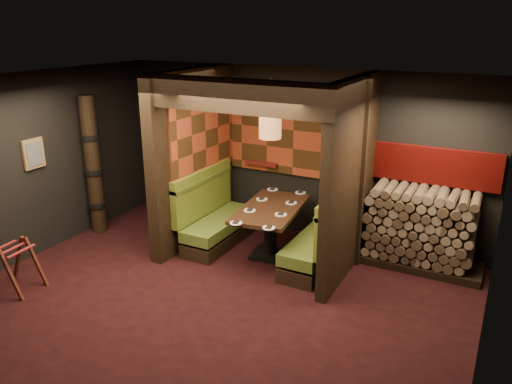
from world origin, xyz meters
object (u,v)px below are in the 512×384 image
(booth_bench_right, at_px, (322,242))
(dining_table, at_px, (271,221))
(firewood_stack, at_px, (425,229))
(luggage_rack, at_px, (14,264))
(booth_bench_left, at_px, (215,220))
(pendant_lamp, at_px, (270,123))
(totem_column, at_px, (93,166))

(booth_bench_right, height_order, dining_table, booth_bench_right)
(firewood_stack, bearing_deg, dining_table, -161.45)
(dining_table, bearing_deg, luggage_rack, -135.88)
(booth_bench_right, bearing_deg, booth_bench_left, 180.00)
(luggage_rack, bearing_deg, pendant_lamp, 43.56)
(booth_bench_left, distance_m, firewood_stack, 3.33)
(booth_bench_right, height_order, totem_column, totem_column)
(pendant_lamp, xyz_separation_m, totem_column, (-3.14, -0.46, -0.96))
(firewood_stack, bearing_deg, pendant_lamp, -160.29)
(booth_bench_right, distance_m, totem_column, 4.10)
(pendant_lamp, distance_m, luggage_rack, 4.07)
(luggage_rack, bearing_deg, firewood_stack, 34.33)
(luggage_rack, xyz_separation_m, totem_column, (-0.49, 2.06, 0.82))
(luggage_rack, distance_m, firewood_stack, 5.88)
(pendant_lamp, relative_size, luggage_rack, 1.26)
(booth_bench_left, bearing_deg, dining_table, -1.92)
(totem_column, bearing_deg, booth_bench_left, 14.75)
(booth_bench_left, height_order, dining_table, booth_bench_left)
(totem_column, bearing_deg, booth_bench_right, 7.86)
(dining_table, bearing_deg, pendant_lamp, -90.00)
(pendant_lamp, xyz_separation_m, firewood_stack, (2.19, 0.79, -1.53))
(pendant_lamp, distance_m, totem_column, 3.32)
(booth_bench_right, relative_size, firewood_stack, 0.92)
(dining_table, xyz_separation_m, firewood_stack, (2.19, 0.74, 0.02))
(booth_bench_left, xyz_separation_m, booth_bench_right, (1.89, 0.00, 0.00))
(luggage_rack, distance_m, totem_column, 2.27)
(booth_bench_right, distance_m, luggage_rack, 4.36)
(totem_column, bearing_deg, pendant_lamp, 8.41)
(booth_bench_left, relative_size, dining_table, 0.96)
(pendant_lamp, xyz_separation_m, luggage_rack, (-2.66, -2.53, -1.77))
(booth_bench_right, xyz_separation_m, pendant_lamp, (-0.84, -0.09, 1.74))
(luggage_rack, bearing_deg, booth_bench_right, 36.76)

